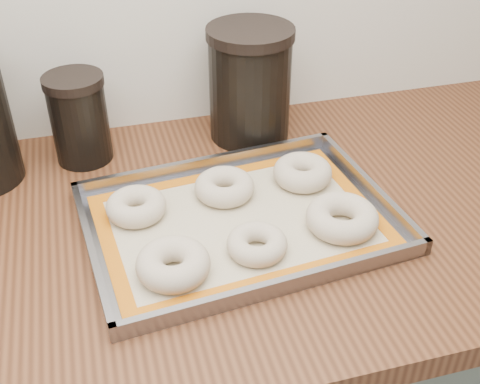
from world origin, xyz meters
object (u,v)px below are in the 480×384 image
object	(u,v)px
baking_tray	(240,220)
bagel_front_mid	(257,244)
bagel_front_left	(173,264)
bagel_back_mid	(224,187)
canister_right	(250,83)
bagel_back_right	(303,172)
canister_mid	(79,118)
bagel_back_left	(136,206)
bagel_front_right	(342,218)

from	to	relation	value
baking_tray	bagel_front_mid	distance (m)	0.08
baking_tray	bagel_front_left	bearing A→B (deg)	-143.09
bagel_back_mid	baking_tray	bearing A→B (deg)	-85.24
bagel_front_mid	canister_right	size ratio (longest dim) A/B	0.42
bagel_back_right	canister_right	world-z (taller)	canister_right
bagel_back_right	canister_mid	size ratio (longest dim) A/B	0.62
bagel_front_left	bagel_back_left	distance (m)	0.15
bagel_front_left	bagel_back_right	world-z (taller)	same
bagel_back_left	baking_tray	bearing A→B (deg)	-20.99
bagel_front_mid	bagel_front_right	distance (m)	0.14
canister_mid	bagel_front_right	bearing A→B (deg)	-41.02
baking_tray	bagel_front_left	distance (m)	0.15
bagel_front_right	canister_right	world-z (taller)	canister_right
canister_mid	baking_tray	bearing A→B (deg)	-50.04
baking_tray	bagel_front_right	bearing A→B (deg)	-20.91
bagel_back_mid	canister_mid	xyz separation A→B (m)	(-0.21, 0.19, 0.06)
baking_tray	bagel_front_left	size ratio (longest dim) A/B	4.79
baking_tray	bagel_back_right	world-z (taller)	bagel_back_right
bagel_front_mid	canister_mid	world-z (taller)	canister_mid
bagel_front_mid	canister_mid	bearing A→B (deg)	123.53
canister_right	bagel_back_left	bearing A→B (deg)	-139.72
bagel_front_mid	bagel_back_left	bearing A→B (deg)	139.35
bagel_back_right	baking_tray	bearing A→B (deg)	-149.18
bagel_front_mid	canister_mid	distance (m)	0.40
baking_tray	bagel_back_mid	distance (m)	0.07
bagel_back_left	bagel_back_mid	xyz separation A→B (m)	(0.14, 0.02, 0.00)
bagel_front_mid	bagel_back_mid	world-z (taller)	bagel_back_mid
baking_tray	bagel_back_mid	world-z (taller)	bagel_back_mid
baking_tray	bagel_back_mid	xyz separation A→B (m)	(-0.01, 0.07, 0.01)
bagel_front_left	bagel_front_right	distance (m)	0.26
bagel_front_right	bagel_front_left	bearing A→B (deg)	-172.55
bagel_back_left	bagel_back_mid	distance (m)	0.14
bagel_back_left	bagel_back_mid	world-z (taller)	same
baking_tray	canister_mid	distance (m)	0.34
bagel_front_left	bagel_back_mid	size ratio (longest dim) A/B	1.06
bagel_back_right	canister_mid	world-z (taller)	canister_mid
bagel_front_left	canister_mid	size ratio (longest dim) A/B	0.65
bagel_back_mid	bagel_back_left	bearing A→B (deg)	-174.04
bagel_front_mid	canister_right	world-z (taller)	canister_right
baking_tray	bagel_back_left	xyz separation A→B (m)	(-0.15, 0.06, 0.01)
bagel_back_left	canister_mid	distance (m)	0.22
bagel_front_right	canister_right	xyz separation A→B (m)	(-0.05, 0.32, 0.08)
baking_tray	bagel_back_right	bearing A→B (deg)	30.82
bagel_front_mid	canister_mid	xyz separation A→B (m)	(-0.22, 0.33, 0.06)
bagel_back_right	bagel_front_left	bearing A→B (deg)	-146.16
bagel_back_mid	bagel_back_right	bearing A→B (deg)	1.86
bagel_front_left	bagel_back_right	size ratio (longest dim) A/B	1.04
bagel_back_left	canister_mid	size ratio (longest dim) A/B	0.59
bagel_back_mid	canister_right	world-z (taller)	canister_right
bagel_back_right	canister_mid	bearing A→B (deg)	152.31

